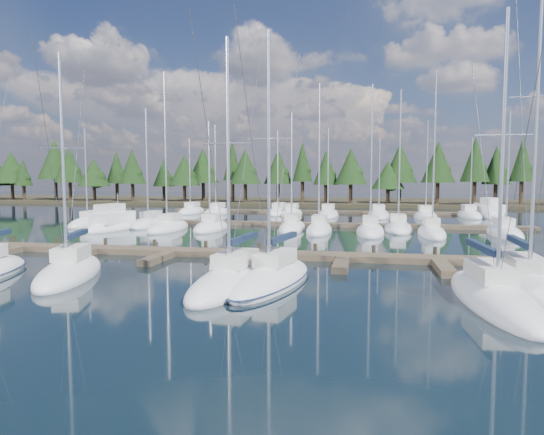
% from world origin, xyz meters
% --- Properties ---
extents(ground, '(260.00, 260.00, 0.00)m').
position_xyz_m(ground, '(0.00, 30.00, 0.00)').
color(ground, black).
rests_on(ground, ground).
extents(far_shore, '(220.00, 30.00, 0.60)m').
position_xyz_m(far_shore, '(0.00, 90.00, 0.30)').
color(far_shore, '#312B1B').
rests_on(far_shore, ground).
extents(main_dock, '(44.00, 6.13, 0.90)m').
position_xyz_m(main_dock, '(0.00, 17.36, 0.20)').
color(main_dock, brown).
rests_on(main_dock, ground).
extents(back_docks, '(50.00, 21.80, 0.40)m').
position_xyz_m(back_docks, '(0.00, 49.58, 0.20)').
color(back_docks, brown).
rests_on(back_docks, ground).
extents(front_sailboat_2, '(4.87, 8.87, 12.83)m').
position_xyz_m(front_sailboat_2, '(-8.56, 9.28, 0.29)').
color(front_sailboat_2, silver).
rests_on(front_sailboat_2, ground).
extents(front_sailboat_3, '(3.67, 9.77, 13.03)m').
position_xyz_m(front_sailboat_3, '(0.85, 8.99, 0.28)').
color(front_sailboat_3, silver).
rests_on(front_sailboat_3, ground).
extents(front_sailboat_4, '(4.33, 9.78, 13.48)m').
position_xyz_m(front_sailboat_4, '(2.76, 9.74, 0.28)').
color(front_sailboat_4, silver).
rests_on(front_sailboat_4, ground).
extents(front_sailboat_5, '(3.30, 10.50, 13.22)m').
position_xyz_m(front_sailboat_5, '(12.95, 7.89, 0.28)').
color(front_sailboat_5, silver).
rests_on(front_sailboat_5, ground).
extents(front_sailboat_6, '(2.99, 9.37, 16.72)m').
position_xyz_m(front_sailboat_6, '(15.09, 10.49, 0.31)').
color(front_sailboat_6, silver).
rests_on(front_sailboat_6, ground).
extents(back_sailboat_rows, '(47.68, 33.24, 16.99)m').
position_xyz_m(back_sailboat_rows, '(0.34, 44.94, 0.26)').
color(back_sailboat_rows, silver).
rests_on(back_sailboat_rows, ground).
extents(motor_yacht_left, '(4.23, 9.26, 4.46)m').
position_xyz_m(motor_yacht_left, '(-18.86, 32.34, 0.49)').
color(motor_yacht_left, silver).
rests_on(motor_yacht_left, ground).
extents(motor_yacht_right, '(4.66, 9.33, 4.46)m').
position_xyz_m(motor_yacht_right, '(24.06, 56.59, 0.49)').
color(motor_yacht_right, silver).
rests_on(motor_yacht_right, ground).
extents(tree_line, '(186.87, 11.95, 13.24)m').
position_xyz_m(tree_line, '(-2.01, 80.19, 7.33)').
color(tree_line, black).
rests_on(tree_line, far_shore).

